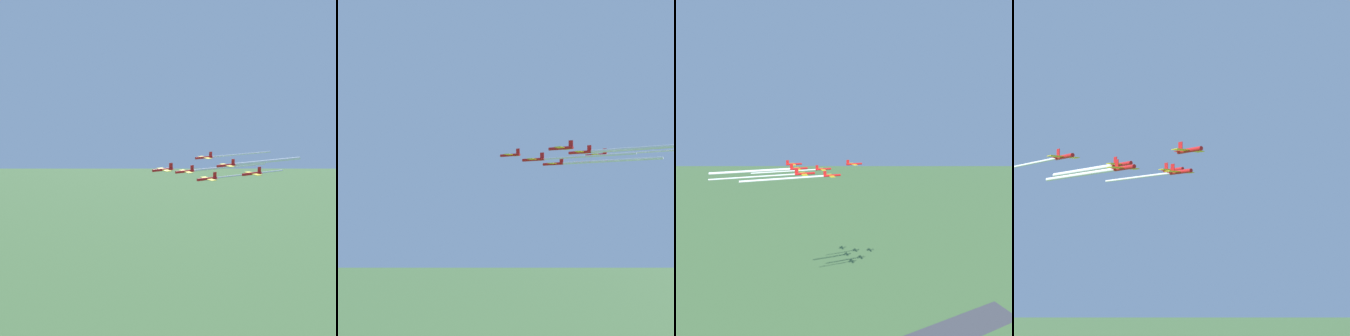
% 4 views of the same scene
% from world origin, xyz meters
% --- Properties ---
extents(jet_0, '(9.31, 9.72, 3.25)m').
position_xyz_m(jet_0, '(-57.97, -52.34, 146.60)').
color(jet_0, red).
extents(jet_1, '(9.31, 9.72, 3.25)m').
position_xyz_m(jet_1, '(-64.80, -70.07, 142.78)').
color(jet_1, red).
extents(jet_2, '(9.31, 9.72, 3.25)m').
position_xyz_m(jet_2, '(-45.80, -66.93, 142.70)').
color(jet_2, red).
extents(jet_3, '(9.31, 9.72, 3.25)m').
position_xyz_m(jet_3, '(-71.63, -87.79, 145.22)').
color(jet_3, red).
extents(jet_4, '(9.31, 9.72, 3.25)m').
position_xyz_m(jet_4, '(-52.63, -84.65, 145.76)').
color(jet_4, red).
extents(jet_5, '(9.31, 9.72, 3.25)m').
position_xyz_m(jet_5, '(-33.63, -81.51, 146.63)').
color(jet_5, red).
extents(smoke_trail_1, '(6.72, 36.49, 0.72)m').
position_xyz_m(smoke_trail_1, '(-61.07, -92.63, 142.73)').
color(smoke_trail_1, white).
extents(smoke_trail_2, '(7.93, 41.74, 1.08)m').
position_xyz_m(smoke_trail_2, '(-41.64, -92.09, 142.65)').
color(smoke_trail_2, white).
extents(smoke_trail_4, '(7.81, 39.73, 1.30)m').
position_xyz_m(smoke_trail_4, '(-48.64, -108.79, 145.72)').
color(smoke_trail_4, white).
extents(smoke_trail_5, '(6.78, 36.94, 0.71)m').
position_xyz_m(smoke_trail_5, '(-29.86, -104.30, 146.58)').
color(smoke_trail_5, white).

